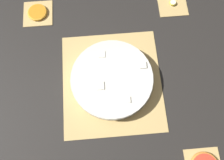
# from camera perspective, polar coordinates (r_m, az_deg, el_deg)

# --- Properties ---
(ground_plane) EXTENTS (6.00, 6.00, 0.00)m
(ground_plane) POSITION_cam_1_polar(r_m,az_deg,el_deg) (0.84, 0.00, -0.55)
(ground_plane) COLOR black
(bamboo_mat_center) EXTENTS (0.41, 0.38, 0.01)m
(bamboo_mat_center) POSITION_cam_1_polar(r_m,az_deg,el_deg) (0.84, 0.00, -0.49)
(bamboo_mat_center) COLOR tan
(bamboo_mat_center) RESTS_ON ground_plane
(coaster_mat_near_left) EXTENTS (0.12, 0.12, 0.01)m
(coaster_mat_near_left) POSITION_cam_1_polar(r_m,az_deg,el_deg) (1.02, -18.79, 16.16)
(coaster_mat_near_left) COLOR tan
(coaster_mat_near_left) RESTS_ON ground_plane
(coaster_mat_far_left) EXTENTS (0.12, 0.12, 0.01)m
(coaster_mat_far_left) POSITION_cam_1_polar(r_m,az_deg,el_deg) (1.03, 15.50, 18.64)
(coaster_mat_far_left) COLOR tan
(coaster_mat_far_left) RESTS_ON ground_plane
(fruit_salad_bowl) EXTENTS (0.30, 0.30, 0.06)m
(fruit_salad_bowl) POSITION_cam_1_polar(r_m,az_deg,el_deg) (0.80, -0.03, 0.21)
(fruit_salad_bowl) COLOR silver
(fruit_salad_bowl) RESTS_ON bamboo_mat_center
(orange_slice_whole) EXTENTS (0.08, 0.08, 0.01)m
(orange_slice_whole) POSITION_cam_1_polar(r_m,az_deg,el_deg) (1.01, -18.94, 16.40)
(orange_slice_whole) COLOR orange
(orange_slice_whole) RESTS_ON coaster_mat_near_left
(banana_coin_single) EXTENTS (0.03, 0.03, 0.01)m
(banana_coin_single) POSITION_cam_1_polar(r_m,az_deg,el_deg) (1.02, 15.61, 18.88)
(banana_coin_single) COLOR #F7EFC6
(banana_coin_single) RESTS_ON coaster_mat_far_left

